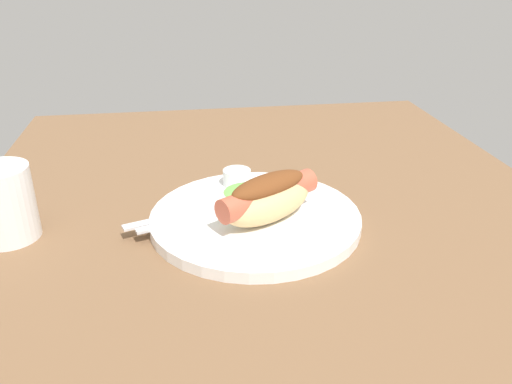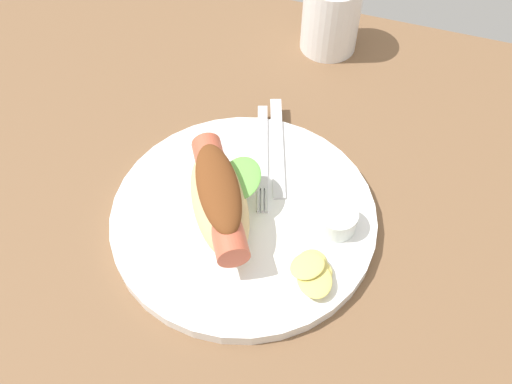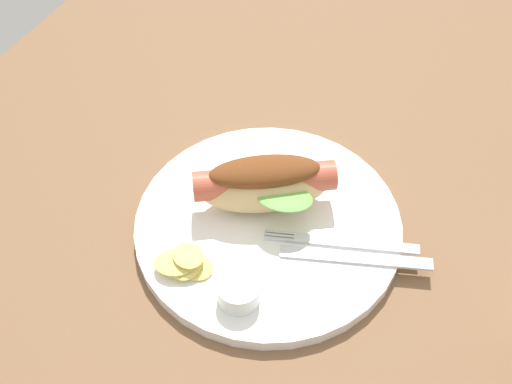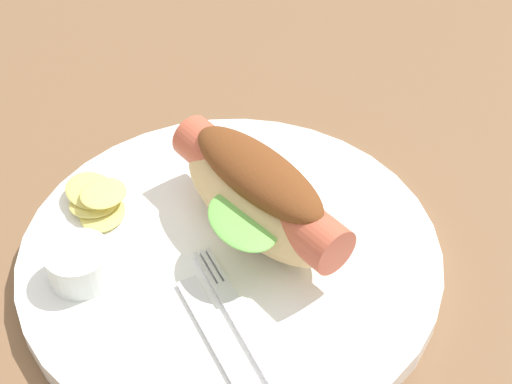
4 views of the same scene
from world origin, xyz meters
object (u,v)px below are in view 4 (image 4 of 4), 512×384
Objects in this scene: sauce_ramekin at (80,264)px; fork at (257,346)px; hot_dog at (260,193)px; knife at (239,373)px; chips_pile at (97,200)px; plate at (230,254)px.

fork is at bearing 146.08° from sauce_ramekin.
hot_dog is 12.59cm from knife.
hot_dog reaches higher than knife.
chips_pile is at bearing 40.02° from hot_dog.
sauce_ramekin reaches higher than fork.
knife is (1.32, 1.76, -0.02)cm from fork.
fork reaches higher than plate.
sauce_ramekin reaches higher than plate.
sauce_ramekin is 0.27× the size of knife.
fork is at bearing 94.43° from plate.
chips_pile is (-0.91, -6.54, -0.41)cm from sauce_ramekin.
knife is 17.72cm from chips_pile.
hot_dog is 12.35cm from chips_pile.
sauce_ramekin is at bearing 70.83° from hot_dog.
sauce_ramekin is (10.07, 1.40, 2.02)cm from plate.
plate is 6.81× the size of sauce_ramekin.
chips_pile reaches higher than plate.
chips_pile reaches higher than fork.
sauce_ramekin is 12.99cm from fork.
knife reaches higher than plate.
sauce_ramekin is at bearing 27.30° from knife.
hot_dog is 3.48× the size of sauce_ramekin.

